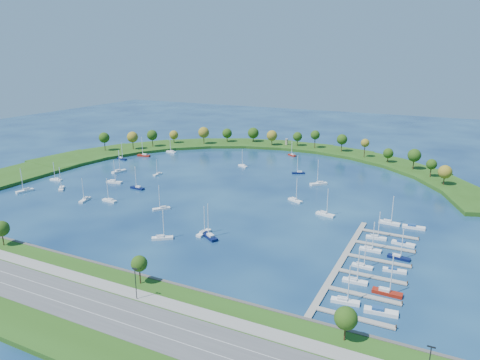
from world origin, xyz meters
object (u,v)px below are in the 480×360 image
at_px(moored_boat_12, 204,232).
at_px(moored_boat_21, 25,190).
at_px(harbor_tower, 287,142).
at_px(docked_boat_10, 389,222).
at_px(docked_boat_7, 399,257).
at_px(moored_boat_4, 298,172).
at_px(dock_system, 362,265).
at_px(moored_boat_14, 171,151).
at_px(moored_boat_13, 61,188).
at_px(docked_boat_5, 394,270).
at_px(moored_boat_6, 144,155).
at_px(docked_boat_6, 370,249).
at_px(moored_boat_16, 119,171).
at_px(moored_boat_11, 162,208).
at_px(moored_boat_20, 137,187).
at_px(moored_boat_1, 243,165).
at_px(moored_boat_0, 85,199).
at_px(moored_boat_9, 319,183).
at_px(docked_boat_3, 387,292).
at_px(moored_boat_15, 110,200).
at_px(docked_boat_0, 345,300).
at_px(docked_boat_1, 380,311).
at_px(docked_boat_11, 413,227).
at_px(moored_boat_7, 295,200).
at_px(moored_boat_8, 122,158).
at_px(moored_boat_18, 325,214).
at_px(docked_boat_9, 403,243).
at_px(moored_boat_19, 56,179).
at_px(moored_boat_10, 158,174).
at_px(moored_boat_3, 114,181).
at_px(moored_boat_5, 210,236).
at_px(docked_boat_2, 355,280).
at_px(docked_boat_8, 376,237).
at_px(moored_boat_17, 162,237).

distance_m(moored_boat_12, moored_boat_21, 115.72).
distance_m(harbor_tower, docked_boat_10, 163.75).
bearing_deg(docked_boat_7, moored_boat_4, 132.90).
xyz_separation_m(dock_system, moored_boat_14, (-164.68, 121.14, 0.57)).
xyz_separation_m(moored_boat_13, docked_boat_5, (176.09, -17.36, -0.34)).
bearing_deg(moored_boat_6, docked_boat_6, 145.06).
bearing_deg(moored_boat_16, moored_boat_11, -109.99).
relative_size(moored_boat_4, moored_boat_20, 0.91).
xyz_separation_m(moored_boat_1, moored_boat_20, (-30.68, -69.32, 0.04)).
bearing_deg(moored_boat_0, docked_boat_7, 75.76).
bearing_deg(moored_boat_9, docked_boat_3, 72.14).
bearing_deg(moored_boat_11, moored_boat_4, -161.98).
distance_m(moored_boat_6, moored_boat_14, 21.65).
distance_m(moored_boat_14, moored_boat_21, 115.42).
height_order(moored_boat_9, moored_boat_15, moored_boat_9).
relative_size(moored_boat_4, docked_boat_0, 0.93).
height_order(docked_boat_1, docked_boat_11, docked_boat_1).
xyz_separation_m(moored_boat_6, moored_boat_15, (47.57, -87.91, -0.06)).
relative_size(moored_boat_4, moored_boat_7, 0.96).
bearing_deg(moored_boat_8, docked_boat_0, -20.59).
relative_size(docked_boat_3, docked_boat_11, 1.44).
bearing_deg(moored_boat_18, moored_boat_16, -175.39).
bearing_deg(docked_boat_9, moored_boat_19, -174.39).
relative_size(dock_system, docked_boat_3, 6.12).
relative_size(moored_boat_6, docked_boat_11, 1.50).
xyz_separation_m(moored_boat_10, docked_boat_0, (136.50, -92.04, 0.07)).
height_order(moored_boat_19, docked_boat_11, moored_boat_19).
xyz_separation_m(moored_boat_3, docked_boat_9, (158.94, -15.58, -0.30)).
bearing_deg(harbor_tower, moored_boat_10, -110.65).
bearing_deg(moored_boat_5, docked_boat_3, -158.31).
bearing_deg(moored_boat_19, docked_boat_2, 159.41).
bearing_deg(moored_boat_20, moored_boat_10, -70.09).
bearing_deg(moored_boat_6, moored_boat_8, 55.11).
height_order(moored_boat_10, moored_boat_19, moored_boat_19).
height_order(moored_boat_8, docked_boat_1, moored_boat_8).
bearing_deg(moored_boat_10, moored_boat_7, 89.64).
height_order(moored_boat_0, docked_boat_10, docked_boat_10).
xyz_separation_m(moored_boat_4, docked_boat_5, (70.94, -105.98, -0.31)).
bearing_deg(moored_boat_8, docked_boat_8, -7.22).
bearing_deg(docked_boat_5, docked_boat_1, -95.90).
bearing_deg(docked_boat_9, moored_boat_7, 157.69).
bearing_deg(moored_boat_16, moored_boat_4, -50.92).
bearing_deg(docked_boat_3, moored_boat_3, 162.06).
height_order(moored_boat_14, moored_boat_15, moored_boat_14).
height_order(dock_system, moored_boat_15, moored_boat_15).
height_order(moored_boat_4, moored_boat_7, moored_boat_7).
height_order(moored_boat_17, docked_boat_6, moored_boat_17).
height_order(moored_boat_6, docked_boat_3, moored_boat_6).
xyz_separation_m(moored_boat_6, docked_boat_1, (186.13, -129.42, -0.26)).
xyz_separation_m(moored_boat_0, docked_boat_11, (152.46, 34.85, -0.22)).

